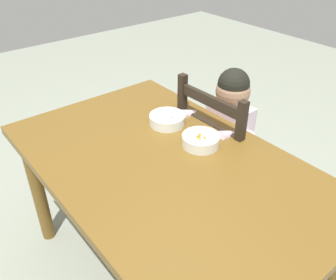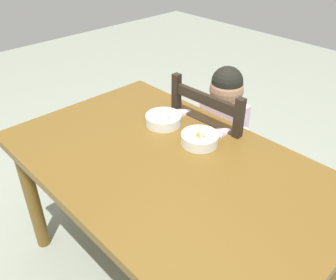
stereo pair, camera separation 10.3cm
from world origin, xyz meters
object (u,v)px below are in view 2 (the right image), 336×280
(dining_table, at_px, (168,180))
(dining_chair, at_px, (218,156))
(child_figure, at_px, (220,128))
(bowl_of_carrots, at_px, (199,138))
(bowl_of_peas, at_px, (163,119))
(spoon, at_px, (191,132))

(dining_table, xyz_separation_m, dining_chair, (-0.12, 0.49, -0.18))
(dining_chair, xyz_separation_m, child_figure, (-0.00, -0.01, 0.19))
(dining_chair, relative_size, bowl_of_carrots, 5.59)
(dining_chair, height_order, bowl_of_carrots, dining_chair)
(bowl_of_carrots, bearing_deg, bowl_of_peas, 179.99)
(bowl_of_peas, bearing_deg, spoon, 14.47)
(dining_chair, height_order, child_figure, child_figure)
(dining_table, relative_size, bowl_of_peas, 8.32)
(bowl_of_peas, xyz_separation_m, spoon, (0.15, 0.04, -0.02))
(dining_table, xyz_separation_m, bowl_of_carrots, (-0.00, 0.19, 0.12))
(bowl_of_carrots, bearing_deg, dining_chair, 110.63)
(child_figure, height_order, spoon, child_figure)
(dining_chair, relative_size, bowl_of_peas, 5.39)
(bowl_of_peas, height_order, spoon, bowl_of_peas)
(bowl_of_carrots, bearing_deg, spoon, 155.63)
(dining_chair, distance_m, spoon, 0.39)
(dining_table, relative_size, spoon, 10.36)
(dining_table, distance_m, bowl_of_carrots, 0.23)
(child_figure, bearing_deg, dining_chair, 78.00)
(child_figure, height_order, bowl_of_peas, child_figure)
(bowl_of_peas, height_order, bowl_of_carrots, bowl_of_peas)
(bowl_of_carrots, bearing_deg, child_figure, 111.38)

